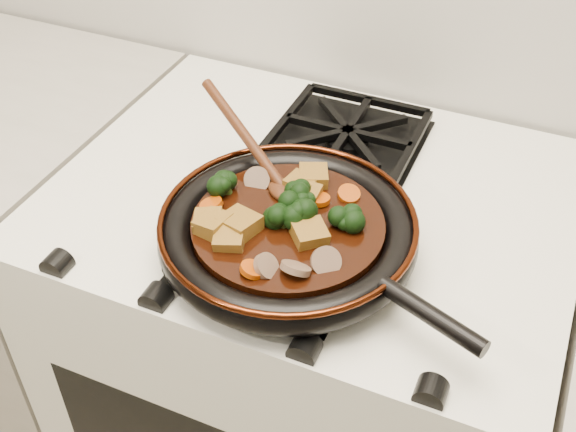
% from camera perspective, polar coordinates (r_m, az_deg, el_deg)
% --- Properties ---
extents(stove, '(0.76, 0.60, 0.90)m').
position_cam_1_polar(stove, '(1.39, 1.66, -12.78)').
color(stove, white).
rests_on(stove, ground).
extents(burner_grate_front, '(0.23, 0.23, 0.03)m').
position_cam_1_polar(burner_grate_front, '(0.96, -1.00, -2.34)').
color(burner_grate_front, black).
rests_on(burner_grate_front, stove).
extents(burner_grate_back, '(0.23, 0.23, 0.03)m').
position_cam_1_polar(burner_grate_back, '(1.16, 4.72, 6.31)').
color(burner_grate_back, black).
rests_on(burner_grate_back, stove).
extents(skillet, '(0.45, 0.34, 0.05)m').
position_cam_1_polar(skillet, '(0.93, 0.09, -1.28)').
color(skillet, black).
rests_on(skillet, burner_grate_front).
extents(braising_sauce, '(0.25, 0.25, 0.02)m').
position_cam_1_polar(braising_sauce, '(0.93, 0.00, -0.98)').
color(braising_sauce, black).
rests_on(braising_sauce, skillet).
extents(tofu_cube_0, '(0.05, 0.05, 0.02)m').
position_cam_1_polar(tofu_cube_0, '(0.99, 2.02, 3.11)').
color(tofu_cube_0, brown).
rests_on(tofu_cube_0, braising_sauce).
extents(tofu_cube_1, '(0.06, 0.06, 0.03)m').
position_cam_1_polar(tofu_cube_1, '(0.91, -3.85, -0.67)').
color(tofu_cube_1, brown).
rests_on(tofu_cube_1, braising_sauce).
extents(tofu_cube_2, '(0.06, 0.06, 0.03)m').
position_cam_1_polar(tofu_cube_2, '(0.90, 1.72, -1.45)').
color(tofu_cube_2, brown).
rests_on(tofu_cube_2, braising_sauce).
extents(tofu_cube_3, '(0.04, 0.04, 0.02)m').
position_cam_1_polar(tofu_cube_3, '(0.96, 1.37, 1.71)').
color(tofu_cube_3, brown).
rests_on(tofu_cube_3, braising_sauce).
extents(tofu_cube_4, '(0.05, 0.05, 0.03)m').
position_cam_1_polar(tofu_cube_4, '(0.91, -5.92, -0.71)').
color(tofu_cube_4, brown).
rests_on(tofu_cube_4, braising_sauce).
extents(tofu_cube_5, '(0.05, 0.05, 0.03)m').
position_cam_1_polar(tofu_cube_5, '(0.92, -6.31, -0.45)').
color(tofu_cube_5, brown).
rests_on(tofu_cube_5, braising_sauce).
extents(tofu_cube_6, '(0.04, 0.04, 0.03)m').
position_cam_1_polar(tofu_cube_6, '(0.97, 1.03, 2.47)').
color(tofu_cube_6, brown).
rests_on(tofu_cube_6, braising_sauce).
extents(tofu_cube_7, '(0.05, 0.05, 0.03)m').
position_cam_1_polar(tofu_cube_7, '(0.89, -4.66, -1.84)').
color(tofu_cube_7, brown).
rests_on(tofu_cube_7, braising_sauce).
extents(broccoli_floret_0, '(0.07, 0.06, 0.07)m').
position_cam_1_polar(broccoli_floret_0, '(0.92, 4.69, -0.12)').
color(broccoli_floret_0, black).
rests_on(broccoli_floret_0, braising_sauce).
extents(broccoli_floret_1, '(0.09, 0.08, 0.08)m').
position_cam_1_polar(broccoli_floret_1, '(0.92, 0.65, 0.34)').
color(broccoli_floret_1, black).
rests_on(broccoli_floret_1, braising_sauce).
extents(broccoli_floret_2, '(0.08, 0.09, 0.06)m').
position_cam_1_polar(broccoli_floret_2, '(0.91, -0.36, -0.36)').
color(broccoli_floret_2, black).
rests_on(broccoli_floret_2, braising_sauce).
extents(broccoli_floret_3, '(0.08, 0.08, 0.07)m').
position_cam_1_polar(broccoli_floret_3, '(0.94, 1.11, 1.42)').
color(broccoli_floret_3, black).
rests_on(broccoli_floret_3, braising_sauce).
extents(broccoli_floret_4, '(0.09, 0.09, 0.07)m').
position_cam_1_polar(broccoli_floret_4, '(0.91, 1.07, -0.30)').
color(broccoli_floret_4, black).
rests_on(broccoli_floret_4, braising_sauce).
extents(broccoli_floret_5, '(0.07, 0.07, 0.06)m').
position_cam_1_polar(broccoli_floret_5, '(0.97, -4.81, 2.20)').
color(broccoli_floret_5, black).
rests_on(broccoli_floret_5, braising_sauce).
extents(carrot_coin_0, '(0.03, 0.03, 0.01)m').
position_cam_1_polar(carrot_coin_0, '(0.95, 2.48, 1.32)').
color(carrot_coin_0, '#A73B04').
rests_on(carrot_coin_0, braising_sauce).
extents(carrot_coin_1, '(0.03, 0.03, 0.02)m').
position_cam_1_polar(carrot_coin_1, '(0.96, 4.83, 1.74)').
color(carrot_coin_1, '#A73B04').
rests_on(carrot_coin_1, braising_sauce).
extents(carrot_coin_2, '(0.03, 0.03, 0.02)m').
position_cam_1_polar(carrot_coin_2, '(0.95, -6.08, 0.92)').
color(carrot_coin_2, '#A73B04').
rests_on(carrot_coin_2, braising_sauce).
extents(carrot_coin_3, '(0.03, 0.03, 0.02)m').
position_cam_1_polar(carrot_coin_3, '(0.86, -2.83, -4.24)').
color(carrot_coin_3, '#A73B04').
rests_on(carrot_coin_3, braising_sauce).
extents(mushroom_slice_0, '(0.04, 0.04, 0.03)m').
position_cam_1_polar(mushroom_slice_0, '(0.85, 0.61, -4.15)').
color(mushroom_slice_0, brown).
rests_on(mushroom_slice_0, braising_sauce).
extents(mushroom_slice_1, '(0.03, 0.03, 0.03)m').
position_cam_1_polar(mushroom_slice_1, '(0.86, -1.72, -4.00)').
color(mushroom_slice_1, brown).
rests_on(mushroom_slice_1, braising_sauce).
extents(mushroom_slice_2, '(0.04, 0.03, 0.03)m').
position_cam_1_polar(mushroom_slice_2, '(0.98, -2.44, 2.88)').
color(mushroom_slice_2, brown).
rests_on(mushroom_slice_2, braising_sauce).
extents(mushroom_slice_3, '(0.05, 0.05, 0.03)m').
position_cam_1_polar(mushroom_slice_3, '(0.86, 3.02, -3.60)').
color(mushroom_slice_3, brown).
rests_on(mushroom_slice_3, braising_sauce).
extents(wooden_spoon, '(0.13, 0.10, 0.21)m').
position_cam_1_polar(wooden_spoon, '(0.99, -2.02, 4.48)').
color(wooden_spoon, '#45200E').
rests_on(wooden_spoon, braising_sauce).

